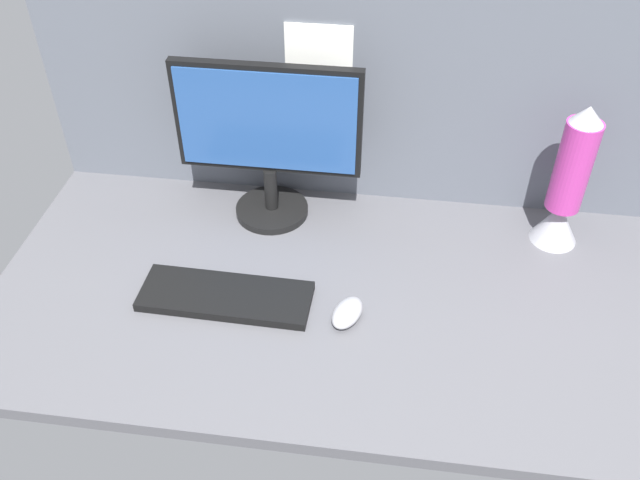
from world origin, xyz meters
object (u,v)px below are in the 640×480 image
Objects in this scene: monitor at (268,136)px; mouse at (347,313)px; keyboard at (226,296)px; lava_lamp at (567,188)px.

monitor reaches higher than mouse.
mouse reaches higher than keyboard.
mouse is at bearing -145.00° from lava_lamp.
lava_lamp is (68.46, -1.59, -7.08)cm from monitor.
keyboard is at bearing -97.57° from monitor.
lava_lamp is (72.70, 30.32, 14.03)cm from keyboard.
mouse is 57.84cm from lava_lamp.
keyboard is 80.01cm from lava_lamp.
monitor is 38.50cm from keyboard.
monitor is 68.84cm from lava_lamp.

